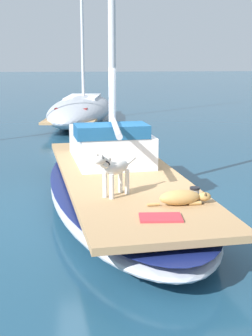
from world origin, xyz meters
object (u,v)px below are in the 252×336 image
object	(u,v)px
deck_winch	(195,195)
moored_boat_far_astern	(81,109)
sailboat_main	(122,192)
dog_white	(114,169)
dog_tan	(182,198)
deck_towel	(161,218)

from	to	relation	value
deck_winch	moored_boat_far_astern	xyz separation A→B (m)	(-1.84, 12.96, -0.21)
sailboat_main	moored_boat_far_astern	size ratio (longest dim) A/B	0.92
sailboat_main	moored_boat_far_astern	distance (m)	11.29
dog_white	dog_tan	world-z (taller)	dog_white
dog_white	deck_winch	bearing A→B (deg)	-16.54
sailboat_main	deck_towel	bearing A→B (deg)	-81.91
sailboat_main	dog_white	xyz separation A→B (m)	(-0.21, -1.36, 0.75)
dog_white	deck_towel	bearing A→B (deg)	-63.12
deck_winch	moored_boat_far_astern	distance (m)	13.09
deck_winch	deck_towel	world-z (taller)	deck_winch
dog_white	deck_towel	size ratio (longest dim) A/B	1.33
deck_towel	sailboat_main	bearing A→B (deg)	98.09
dog_white	deck_winch	size ratio (longest dim) A/B	3.54
dog_tan	moored_boat_far_astern	distance (m)	13.22
moored_boat_far_astern	deck_winch	bearing A→B (deg)	-81.90
sailboat_main	moored_boat_far_astern	xyz separation A→B (m)	(-0.89, 11.25, 0.22)
dog_tan	moored_boat_far_astern	xyz separation A→B (m)	(-1.63, 13.12, -0.21)
sailboat_main	dog_white	size ratio (longest dim) A/B	10.11
sailboat_main	dog_tan	world-z (taller)	dog_tan
moored_boat_far_astern	sailboat_main	bearing A→B (deg)	-85.50
sailboat_main	deck_winch	distance (m)	2.00
dog_white	sailboat_main	bearing A→B (deg)	81.36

